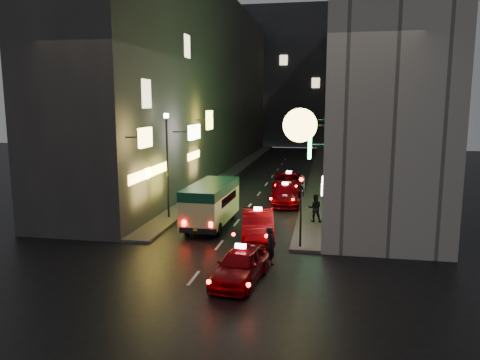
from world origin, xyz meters
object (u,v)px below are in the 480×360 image
Objects in this scene: traffic_light at (301,195)px; lamp_post at (167,159)px; minibus at (211,199)px; taxi_near at (241,262)px; pedestrian_crossing at (271,244)px.

traffic_light is 9.42m from lamp_post.
minibus is at bearing 146.63° from traffic_light.
taxi_near is at bearing -55.74° from lamp_post.
pedestrian_crossing is 3.20m from traffic_light.
pedestrian_crossing is at bearing -54.98° from minibus.
traffic_light is at bearing -8.89° from pedestrian_crossing.
pedestrian_crossing is (4.15, -5.93, -0.60)m from minibus.
taxi_near is at bearing -114.83° from traffic_light.
lamp_post is at bearing 160.19° from minibus.
traffic_light is at bearing -28.91° from lamp_post.
taxi_near is (3.20, -7.95, -0.77)m from minibus.
minibus reaches higher than taxi_near.
minibus is 1.11× the size of taxi_near.
lamp_post is (-6.13, 9.00, 2.93)m from taxi_near.
minibus is 3.00× the size of pedestrian_crossing.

